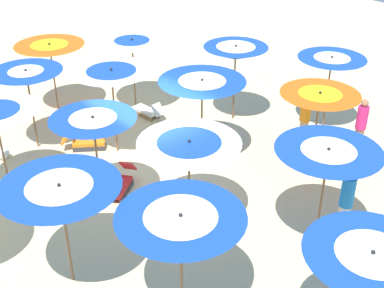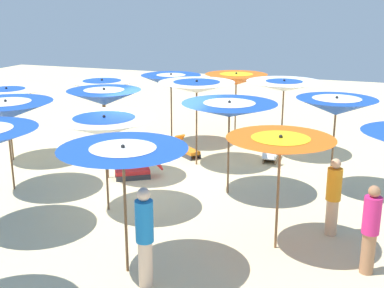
{
  "view_description": "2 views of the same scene",
  "coord_description": "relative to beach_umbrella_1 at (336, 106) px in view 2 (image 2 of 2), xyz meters",
  "views": [
    {
      "loc": [
        -8.59,
        7.02,
        7.56
      ],
      "look_at": [
        -0.21,
        -0.94,
        0.92
      ],
      "focal_mm": 49.09,
      "sensor_mm": 36.0,
      "label": 1
    },
    {
      "loc": [
        -10.97,
        -4.91,
        4.58
      ],
      "look_at": [
        0.76,
        -0.62,
        1.02
      ],
      "focal_mm": 46.8,
      "sensor_mm": 36.0,
      "label": 2
    }
  ],
  "objects": [
    {
      "name": "beachgoer_1",
      "position": [
        -5.52,
        2.48,
        -1.25
      ],
      "size": [
        0.3,
        0.3,
        1.74
      ],
      "rotation": [
        0.0,
        0.0,
        1.53
      ],
      "color": "beige",
      "rests_on": "ground"
    },
    {
      "name": "lounger_1",
      "position": [
        1.94,
        1.88,
        -1.97
      ],
      "size": [
        1.18,
        0.42,
        0.58
      ],
      "rotation": [
        0.0,
        0.0,
        6.33
      ],
      "color": "olive",
      "rests_on": "ground"
    },
    {
      "name": "ground",
      "position": [
        -1.25,
        4.12,
        -2.19
      ],
      "size": [
        40.58,
        40.58,
        0.04
      ],
      "primitive_type": "cube",
      "color": "beige"
    },
    {
      "name": "beach_umbrella_8",
      "position": [
        -5.21,
        2.98,
        -0.08
      ],
      "size": [
        2.17,
        2.17,
        2.33
      ],
      "color": "brown",
      "rests_on": "ground"
    },
    {
      "name": "beach_umbrella_15",
      "position": [
        -0.6,
        9.19,
        -0.22
      ],
      "size": [
        2.19,
        2.19,
        2.21
      ],
      "color": "brown",
      "rests_on": "ground"
    },
    {
      "name": "beachgoer_2",
      "position": [
        -3.82,
        -0.97,
        -1.32
      ],
      "size": [
        0.3,
        0.3,
        1.62
      ],
      "rotation": [
        0.0,
        0.0,
        3.19
      ],
      "color": "#A3704C",
      "rests_on": "ground"
    },
    {
      "name": "beach_ball",
      "position": [
        2.67,
        6.4,
        -2.0
      ],
      "size": [
        0.34,
        0.34,
        0.34
      ],
      "primitive_type": "sphere",
      "color": "white",
      "rests_on": "ground"
    },
    {
      "name": "beach_umbrella_3",
      "position": [
        4.38,
        3.66,
        -0.15
      ],
      "size": [
        2.15,
        2.15,
        2.26
      ],
      "color": "brown",
      "rests_on": "ground"
    },
    {
      "name": "beach_umbrella_7",
      "position": [
        2.64,
        5.37,
        -0.06
      ],
      "size": [
        1.95,
        1.95,
        2.37
      ],
      "color": "brown",
      "rests_on": "ground"
    },
    {
      "name": "beach_umbrella_9",
      "position": [
        -2.92,
        4.65,
        -0.21
      ],
      "size": [
        2.22,
        2.22,
        2.22
      ],
      "color": "brown",
      "rests_on": "ground"
    },
    {
      "name": "beach_umbrella_10",
      "position": [
        -1.02,
        5.72,
        0.03
      ],
      "size": [
        1.92,
        1.92,
        2.45
      ],
      "color": "brown",
      "rests_on": "ground"
    },
    {
      "name": "beach_umbrella_6",
      "position": [
        0.87,
        3.86,
        0.11
      ],
      "size": [
        2.15,
        2.15,
        2.49
      ],
      "color": "brown",
      "rests_on": "ground"
    },
    {
      "name": "beach_umbrella_11",
      "position": [
        1.09,
        7.0,
        -0.11
      ],
      "size": [
        2.08,
        2.08,
        2.33
      ],
      "color": "brown",
      "rests_on": "ground"
    },
    {
      "name": "beach_umbrella_2",
      "position": [
        2.74,
        1.74,
        -0.03
      ],
      "size": [
        2.27,
        2.27,
        2.35
      ],
      "color": "brown",
      "rests_on": "ground"
    },
    {
      "name": "beach_umbrella_1",
      "position": [
        0.0,
        0.0,
        0.0
      ],
      "size": [
        1.93,
        1.93,
        2.42
      ],
      "color": "brown",
      "rests_on": "ground"
    },
    {
      "name": "beachgoer_0",
      "position": [
        -2.49,
        -0.24,
        -1.32
      ],
      "size": [
        0.3,
        0.3,
        1.62
      ],
      "rotation": [
        0.0,
        0.0,
        5.7
      ],
      "color": "#D8A87F",
      "rests_on": "ground"
    },
    {
      "name": "beach_umbrella_5",
      "position": [
        -1.0,
        2.37,
        -0.06
      ],
      "size": [
        2.29,
        2.29,
        2.34
      ],
      "color": "brown",
      "rests_on": "ground"
    },
    {
      "name": "beach_umbrella_4",
      "position": [
        -3.45,
        0.7,
        -0.13
      ],
      "size": [
        2.0,
        2.0,
        2.26
      ],
      "color": "brown",
      "rests_on": "ground"
    },
    {
      "name": "lounger_2",
      "position": [
        1.58,
        4.45,
        -1.97
      ],
      "size": [
        1.02,
        1.18,
        0.58
      ],
      "rotation": [
        0.0,
        0.0,
        4.06
      ],
      "color": "#333338",
      "rests_on": "ground"
    },
    {
      "name": "beach_umbrella_14",
      "position": [
        -2.6,
        7.53,
        -0.12
      ],
      "size": [
        2.26,
        2.26,
        2.31
      ],
      "color": "brown",
      "rests_on": "ground"
    },
    {
      "name": "lounger_0",
      "position": [
        -0.81,
        4.97,
        -1.96
      ],
      "size": [
        0.99,
        1.27,
        0.62
      ],
      "rotation": [
        0.0,
        0.0,
        8.43
      ],
      "color": "#333338",
      "rests_on": "ground"
    }
  ]
}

